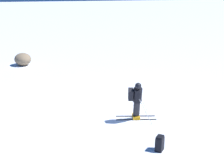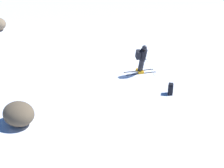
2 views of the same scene
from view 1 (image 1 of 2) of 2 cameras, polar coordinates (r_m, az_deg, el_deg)
name	(u,v)px [view 1 (image 1 of 2)]	position (r m, az deg, el deg)	size (l,w,h in m)	color
ground_plane	(121,106)	(13.73, 1.57, -4.04)	(300.00, 300.00, 0.00)	white
skier	(136,99)	(11.90, 4.49, -2.82)	(1.31, 1.63, 1.66)	black
spare_backpack	(160,143)	(10.09, 8.72, -10.69)	(0.36, 0.37, 0.50)	black
exposed_boulder_0	(23,59)	(22.03, -16.00, 4.38)	(1.30, 1.10, 0.84)	#7A664C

